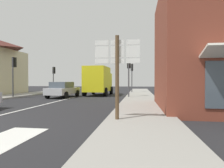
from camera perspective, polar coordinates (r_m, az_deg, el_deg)
ground_plane at (r=16.82m, az=-13.36°, el=-4.41°), size 80.00×80.00×0.00m
sidewalk_right at (r=13.65m, az=8.66°, el=-5.32°), size 2.69×44.00×0.14m
lane_centre_stripe at (r=13.20m, az=-19.80°, el=-5.85°), size 0.16×12.00×0.01m
lane_turn_arrow at (r=5.93m, az=-28.79°, el=-14.16°), size 1.20×2.20×0.01m
sedan_far at (r=18.55m, az=-14.59°, el=-1.58°), size 2.12×4.27×1.47m
delivery_truck at (r=20.62m, az=-4.13°, el=1.16°), size 2.59×5.06×3.05m
route_sign_post at (r=6.95m, az=1.58°, el=4.74°), size 1.66×0.14×3.20m
traffic_light_near_right at (r=17.16m, az=5.09°, el=4.63°), size 0.30×0.49×3.60m
traffic_light_near_left at (r=19.57m, az=-27.49°, el=4.34°), size 0.30×0.49×3.73m
traffic_light_far_left at (r=26.62m, az=-17.15°, el=3.01°), size 0.30×0.49×3.46m
traffic_light_far_right at (r=24.46m, az=6.03°, el=3.76°), size 0.30×0.49×3.76m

